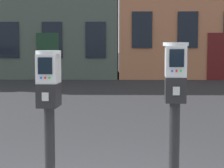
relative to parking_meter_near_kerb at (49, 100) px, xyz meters
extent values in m
cylinder|color=black|center=(0.00, 0.00, -0.50)|extent=(0.10, 0.10, 0.87)
cube|color=black|center=(0.00, 0.00, 0.04)|extent=(0.18, 0.25, 0.20)
cube|color=#A5A8AD|center=(-0.01, -0.12, 0.04)|extent=(0.06, 0.02, 0.07)
cube|color=#B7BABF|center=(0.00, 0.00, 0.27)|extent=(0.18, 0.24, 0.25)
cube|color=black|center=(-0.01, -0.12, 0.30)|extent=(0.12, 0.02, 0.14)
cylinder|color=blue|center=(-0.04, -0.12, 0.20)|extent=(0.02, 0.01, 0.02)
cylinder|color=red|center=(-0.01, -0.12, 0.20)|extent=(0.02, 0.01, 0.02)
cylinder|color=green|center=(0.03, -0.12, 0.20)|extent=(0.02, 0.01, 0.02)
cylinder|color=#B7BABF|center=(0.00, 0.00, 0.41)|extent=(0.23, 0.23, 0.03)
cylinder|color=black|center=(1.08, 0.00, -0.47)|extent=(0.10, 0.10, 0.92)
cube|color=black|center=(1.08, 0.00, 0.09)|extent=(0.18, 0.25, 0.21)
cube|color=#A5A8AD|center=(1.07, -0.12, 0.09)|extent=(0.06, 0.02, 0.07)
cube|color=#B7BABF|center=(1.08, 0.00, 0.33)|extent=(0.18, 0.24, 0.26)
cube|color=black|center=(1.07, -0.12, 0.36)|extent=(0.12, 0.02, 0.15)
cylinder|color=blue|center=(1.03, -0.12, 0.26)|extent=(0.02, 0.01, 0.02)
cylinder|color=red|center=(1.07, -0.12, 0.26)|extent=(0.02, 0.01, 0.02)
cylinder|color=green|center=(1.10, -0.12, 0.26)|extent=(0.02, 0.01, 0.02)
cylinder|color=#B7BABF|center=(1.08, 0.00, 0.47)|extent=(0.23, 0.23, 0.03)
cube|color=black|center=(-4.38, 14.40, 0.72)|extent=(0.90, 0.06, 1.60)
cube|color=black|center=(-2.44, 14.40, 0.72)|extent=(0.90, 0.06, 1.60)
cube|color=black|center=(-0.49, 14.40, 0.72)|extent=(0.90, 0.06, 1.60)
cube|color=#193823|center=(-2.64, 14.40, -0.02)|extent=(1.00, 0.07, 2.10)
cube|color=black|center=(1.57, 14.40, 1.16)|extent=(0.90, 0.06, 1.60)
cube|color=black|center=(3.59, 14.40, 1.16)|extent=(0.90, 0.06, 1.60)
cube|color=#591414|center=(4.99, 14.40, -0.02)|extent=(1.00, 0.07, 2.10)
camera|label=1|loc=(0.61, -3.36, 0.46)|focal=63.67mm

